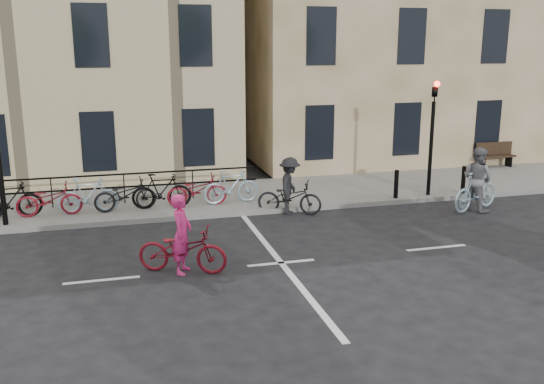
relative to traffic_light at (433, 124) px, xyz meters
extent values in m
plane|color=black|center=(-6.20, -4.34, -2.45)|extent=(120.00, 120.00, 0.00)
cube|color=slate|center=(-10.20, 1.66, -2.38)|extent=(46.00, 4.00, 0.15)
cube|color=#948259|center=(2.80, 8.66, 3.70)|extent=(14.00, 10.00, 12.00)
cylinder|color=black|center=(0.00, 0.01, -0.80)|extent=(0.12, 0.12, 3.00)
imported|color=black|center=(0.00, 0.01, 1.15)|extent=(0.15, 0.18, 0.90)
sphere|color=#FF0C05|center=(0.00, -0.11, 1.25)|extent=(0.18, 0.18, 0.18)
cylinder|color=black|center=(-1.20, -0.09, -1.85)|extent=(0.14, 0.14, 0.90)
cylinder|color=black|center=(1.20, -0.09, -1.85)|extent=(0.14, 0.14, 0.90)
cube|color=black|center=(4.20, 3.31, -2.10)|extent=(0.06, 0.38, 0.40)
cube|color=black|center=(5.40, 3.31, -2.10)|extent=(0.06, 0.38, 0.40)
cube|color=black|center=(4.80, 3.31, -1.87)|extent=(1.60, 0.40, 0.06)
cube|color=black|center=(4.80, 3.49, -1.58)|extent=(1.60, 0.06, 0.50)
cube|color=black|center=(-10.02, 1.56, -1.83)|extent=(9.35, 0.04, 0.95)
imported|color=black|center=(-12.65, 0.66, -1.78)|extent=(1.75, 0.49, 1.05)
imported|color=maroon|center=(-11.60, 0.66, -1.83)|extent=(1.80, 0.63, 0.95)
imported|color=#93B2C1|center=(-10.55, 0.66, -1.78)|extent=(1.75, 0.49, 1.05)
imported|color=black|center=(-9.50, 0.66, -1.83)|extent=(1.80, 0.63, 0.95)
imported|color=black|center=(-8.45, 0.66, -1.78)|extent=(1.75, 0.49, 1.05)
imported|color=maroon|center=(-7.40, 0.66, -1.83)|extent=(1.80, 0.63, 0.95)
imported|color=#93B2C1|center=(-6.35, 0.66, -1.78)|extent=(1.75, 0.49, 1.05)
imported|color=maroon|center=(-8.45, -4.31, -1.93)|extent=(2.11, 1.43, 1.05)
imported|color=#E12775|center=(-8.45, -4.31, -1.56)|extent=(0.65, 0.76, 1.78)
imported|color=#93B2C1|center=(0.72, -1.54, -1.85)|extent=(2.07, 1.26, 1.20)
imported|color=slate|center=(0.72, -1.54, -1.49)|extent=(1.03, 1.14, 1.94)
imported|color=black|center=(-4.82, -0.44, -1.95)|extent=(2.00, 1.46, 1.00)
imported|color=black|center=(-4.82, -0.44, -1.60)|extent=(1.06, 1.26, 1.70)
camera|label=1|loc=(-9.86, -16.98, 2.51)|focal=40.00mm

